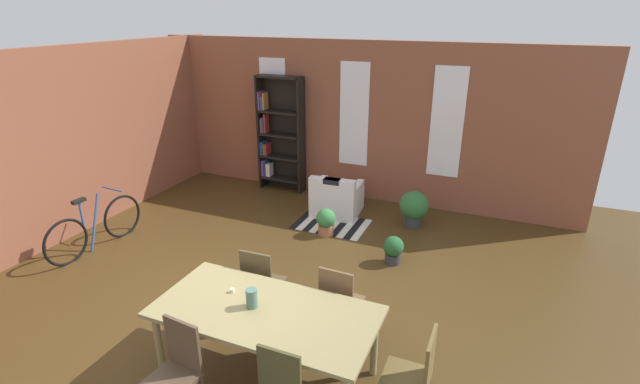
# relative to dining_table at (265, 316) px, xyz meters

# --- Properties ---
(ground_plane) EXTENTS (11.06, 11.06, 0.00)m
(ground_plane) POSITION_rel_dining_table_xyz_m (-0.79, 0.56, -0.70)
(ground_plane) COLOR #463216
(back_wall_brick) EXTENTS (8.14, 0.12, 2.92)m
(back_wall_brick) POSITION_rel_dining_table_xyz_m (-0.79, 4.87, 0.76)
(back_wall_brick) COLOR brown
(back_wall_brick) RESTS_ON ground
(window_pane_0) EXTENTS (0.55, 0.02, 1.89)m
(window_pane_0) POSITION_rel_dining_table_xyz_m (-2.46, 4.80, 0.91)
(window_pane_0) COLOR white
(window_pane_1) EXTENTS (0.55, 0.02, 1.89)m
(window_pane_1) POSITION_rel_dining_table_xyz_m (-0.79, 4.80, 0.91)
(window_pane_1) COLOR white
(window_pane_2) EXTENTS (0.55, 0.02, 1.89)m
(window_pane_2) POSITION_rel_dining_table_xyz_m (0.88, 4.80, 0.91)
(window_pane_2) COLOR white
(dining_table) EXTENTS (2.13, 1.03, 0.77)m
(dining_table) POSITION_rel_dining_table_xyz_m (0.00, 0.00, 0.00)
(dining_table) COLOR #918454
(dining_table) RESTS_ON ground
(vase_on_table) EXTENTS (0.11, 0.11, 0.19)m
(vase_on_table) POSITION_rel_dining_table_xyz_m (-0.14, -0.00, 0.17)
(vase_on_table) COLOR #4C7266
(vase_on_table) RESTS_ON dining_table
(tealight_candle_0) EXTENTS (0.04, 0.04, 0.04)m
(tealight_candle_0) POSITION_rel_dining_table_xyz_m (-0.44, 0.13, 0.09)
(tealight_candle_0) COLOR silver
(tealight_candle_0) RESTS_ON dining_table
(dining_chair_far_right) EXTENTS (0.42, 0.42, 0.95)m
(dining_chair_far_right) POSITION_rel_dining_table_xyz_m (0.48, 0.74, -0.18)
(dining_chair_far_right) COLOR brown
(dining_chair_far_right) RESTS_ON ground
(dining_chair_near_left) EXTENTS (0.44, 0.44, 0.95)m
(dining_chair_near_left) POSITION_rel_dining_table_xyz_m (-0.47, -0.74, -0.18)
(dining_chair_near_left) COLOR brown
(dining_chair_near_left) RESTS_ON ground
(dining_chair_far_left) EXTENTS (0.41, 0.41, 0.95)m
(dining_chair_far_left) POSITION_rel_dining_table_xyz_m (-0.48, 0.74, -0.18)
(dining_chair_far_left) COLOR #4D3E26
(dining_chair_far_left) RESTS_ON ground
(dining_chair_head_right) EXTENTS (0.40, 0.40, 0.95)m
(dining_chair_head_right) POSITION_rel_dining_table_xyz_m (1.44, 0.00, -0.18)
(dining_chair_head_right) COLOR brown
(dining_chair_head_right) RESTS_ON ground
(bookshelf_tall) EXTENTS (0.91, 0.29, 2.25)m
(bookshelf_tall) POSITION_rel_dining_table_xyz_m (-2.28, 4.64, 0.43)
(bookshelf_tall) COLOR black
(bookshelf_tall) RESTS_ON ground
(armchair_white) EXTENTS (0.86, 0.86, 0.75)m
(armchair_white) POSITION_rel_dining_table_xyz_m (-0.78, 3.92, -0.42)
(armchair_white) COLOR white
(armchair_white) RESTS_ON ground
(bicycle_second) EXTENTS (0.44, 1.69, 0.89)m
(bicycle_second) POSITION_rel_dining_table_xyz_m (-3.66, 1.30, -0.35)
(bicycle_second) COLOR black
(bicycle_second) RESTS_ON ground
(potted_plant_by_shelf) EXTENTS (0.30, 0.30, 0.41)m
(potted_plant_by_shelf) POSITION_rel_dining_table_xyz_m (0.59, 2.62, -0.47)
(potted_plant_by_shelf) COLOR #333338
(potted_plant_by_shelf) RESTS_ON ground
(potted_plant_corner) EXTENTS (0.31, 0.31, 0.45)m
(potted_plant_corner) POSITION_rel_dining_table_xyz_m (-0.63, 3.07, -0.46)
(potted_plant_corner) COLOR #9E6042
(potted_plant_corner) RESTS_ON ground
(potted_plant_window) EXTENTS (0.48, 0.48, 0.62)m
(potted_plant_window) POSITION_rel_dining_table_xyz_m (0.59, 3.95, -0.35)
(potted_plant_window) COLOR #333338
(potted_plant_window) RESTS_ON ground
(striped_rug) EXTENTS (1.20, 0.84, 0.01)m
(striped_rug) POSITION_rel_dining_table_xyz_m (-0.69, 3.46, -0.69)
(striped_rug) COLOR black
(striped_rug) RESTS_ON ground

